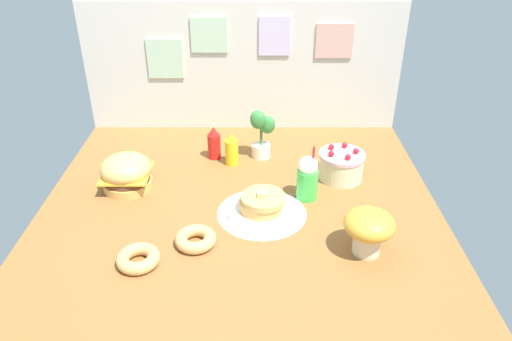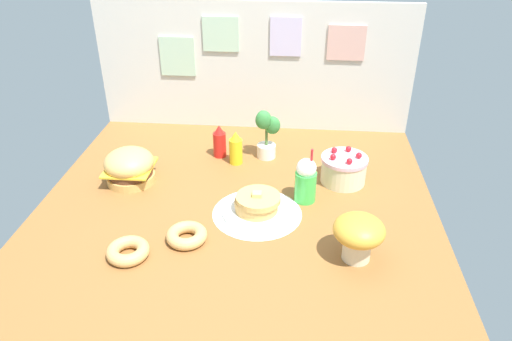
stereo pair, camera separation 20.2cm
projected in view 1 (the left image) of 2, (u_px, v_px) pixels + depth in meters
ground_plane at (239, 209)px, 2.44m from camera, size 2.01×1.94×0.02m
back_wall at (242, 66)px, 3.06m from camera, size 2.01×0.04×0.82m
doily_mat at (261, 213)px, 2.39m from camera, size 0.44×0.44×0.00m
burger at (125, 173)px, 2.55m from camera, size 0.27×0.27×0.19m
pancake_stack at (261, 205)px, 2.37m from camera, size 0.34×0.34×0.12m
layer_cake at (340, 165)px, 2.65m from camera, size 0.25×0.25×0.18m
ketchup_bottle at (213, 144)px, 2.85m from camera, size 0.08×0.08×0.20m
mustard_bottle at (231, 150)px, 2.78m from camera, size 0.08×0.08×0.20m
cream_soda_cup at (306, 178)px, 2.46m from camera, size 0.11×0.11×0.30m
donut_pink_glaze at (137, 258)px, 2.05m from camera, size 0.19×0.19×0.06m
donut_chocolate at (195, 239)px, 2.17m from camera, size 0.19×0.19×0.06m
potted_plant at (260, 132)px, 2.82m from camera, size 0.15×0.12×0.31m
mushroom_stool at (368, 228)px, 2.07m from camera, size 0.22×0.22×0.21m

